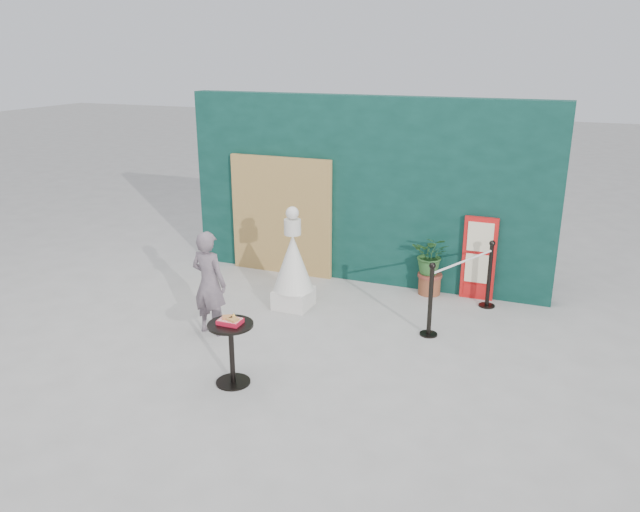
# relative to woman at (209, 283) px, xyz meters

# --- Properties ---
(ground) EXTENTS (60.00, 60.00, 0.00)m
(ground) POSITION_rel_woman_xyz_m (1.26, -0.39, -0.72)
(ground) COLOR #ADAAA5
(ground) RESTS_ON ground
(back_wall) EXTENTS (6.00, 0.30, 3.00)m
(back_wall) POSITION_rel_woman_xyz_m (1.26, 2.76, 0.78)
(back_wall) COLOR #0A2D26
(back_wall) RESTS_ON ground
(bamboo_fence) EXTENTS (1.80, 0.08, 2.00)m
(bamboo_fence) POSITION_rel_woman_xyz_m (-0.14, 2.55, 0.28)
(bamboo_fence) COLOR tan
(bamboo_fence) RESTS_ON ground
(woman) EXTENTS (0.56, 0.41, 1.43)m
(woman) POSITION_rel_woman_xyz_m (0.00, 0.00, 0.00)
(woman) COLOR slate
(woman) RESTS_ON ground
(menu_board) EXTENTS (0.50, 0.07, 1.30)m
(menu_board) POSITION_rel_woman_xyz_m (3.16, 2.57, -0.07)
(menu_board) COLOR red
(menu_board) RESTS_ON ground
(statue) EXTENTS (0.60, 0.60, 1.54)m
(statue) POSITION_rel_woman_xyz_m (0.67, 1.22, -0.09)
(statue) COLOR silver
(statue) RESTS_ON ground
(cafe_table) EXTENTS (0.52, 0.52, 0.75)m
(cafe_table) POSITION_rel_woman_xyz_m (0.94, -1.09, -0.22)
(cafe_table) COLOR black
(cafe_table) RESTS_ON ground
(food_basket) EXTENTS (0.26, 0.19, 0.11)m
(food_basket) POSITION_rel_woman_xyz_m (0.94, -1.09, 0.07)
(food_basket) COLOR red
(food_basket) RESTS_ON cafe_table
(planter) EXTENTS (0.57, 0.49, 0.96)m
(planter) POSITION_rel_woman_xyz_m (2.45, 2.49, -0.16)
(planter) COLOR brown
(planter) RESTS_ON ground
(stanchion_barrier) EXTENTS (0.84, 1.54, 1.03)m
(stanchion_barrier) POSITION_rel_woman_xyz_m (3.07, 1.66, -0.22)
(stanchion_barrier) COLOR black
(stanchion_barrier) RESTS_ON ground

